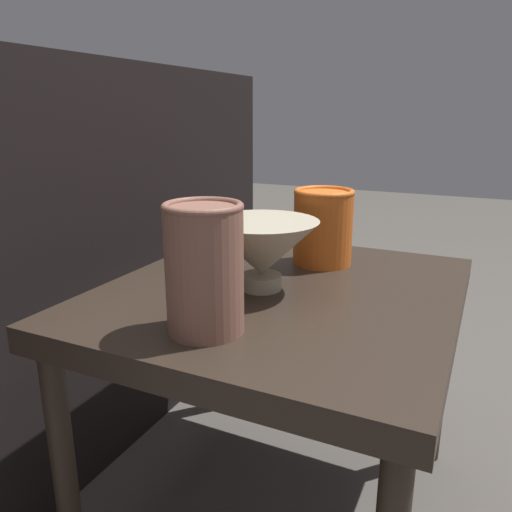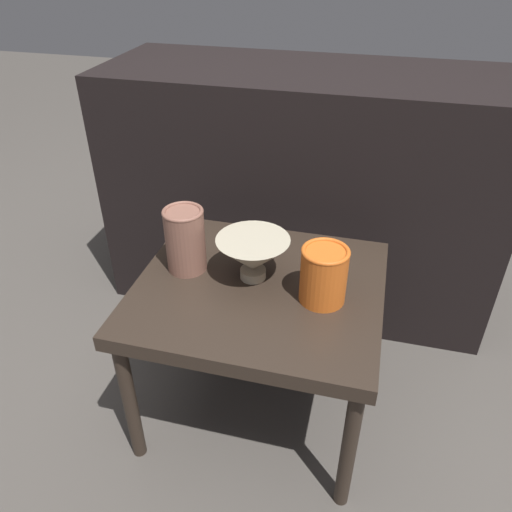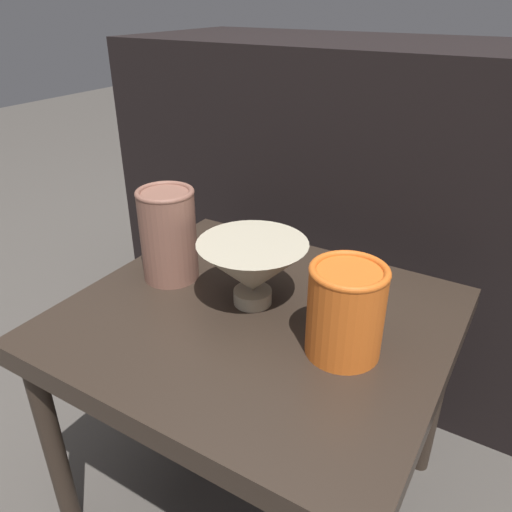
{
  "view_description": "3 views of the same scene",
  "coord_description": "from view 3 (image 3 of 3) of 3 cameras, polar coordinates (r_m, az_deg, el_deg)",
  "views": [
    {
      "loc": [
        -0.72,
        -0.29,
        0.72
      ],
      "look_at": [
        -0.01,
        0.04,
        0.49
      ],
      "focal_mm": 35.0,
      "sensor_mm": 36.0,
      "label": 1
    },
    {
      "loc": [
        0.24,
        -0.97,
        1.2
      ],
      "look_at": [
        -0.01,
        0.01,
        0.52
      ],
      "focal_mm": 35.0,
      "sensor_mm": 36.0,
      "label": 2
    },
    {
      "loc": [
        0.36,
        -0.59,
        0.91
      ],
      "look_at": [
        -0.0,
        0.01,
        0.55
      ],
      "focal_mm": 35.0,
      "sensor_mm": 36.0,
      "label": 3
    }
  ],
  "objects": [
    {
      "name": "ground_plane",
      "position": [
        1.14,
        -0.01,
        -25.24
      ],
      "size": [
        8.0,
        8.0,
        0.0
      ],
      "primitive_type": "plane",
      "color": "#4C4742"
    },
    {
      "name": "table",
      "position": [
        0.86,
        -0.01,
        -9.33
      ],
      "size": [
        0.61,
        0.55,
        0.44
      ],
      "color": "#2D231C",
      "rests_on": "ground_plane"
    },
    {
      "name": "couch_backdrop",
      "position": [
        1.36,
        13.71,
        5.17
      ],
      "size": [
        1.31,
        0.5,
        0.82
      ],
      "color": "black",
      "rests_on": "ground_plane"
    },
    {
      "name": "bowl",
      "position": [
        0.83,
        -0.4,
        -1.39
      ],
      "size": [
        0.18,
        0.18,
        0.11
      ],
      "color": "#B2A88E",
      "rests_on": "table"
    },
    {
      "name": "vase_textured_left",
      "position": [
        0.91,
        -9.99,
        2.55
      ],
      "size": [
        0.1,
        0.1,
        0.17
      ],
      "color": "brown",
      "rests_on": "table"
    },
    {
      "name": "vase_colorful_right",
      "position": [
        0.72,
        10.22,
        -6.03
      ],
      "size": [
        0.11,
        0.11,
        0.14
      ],
      "color": "orange",
      "rests_on": "table"
    }
  ]
}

